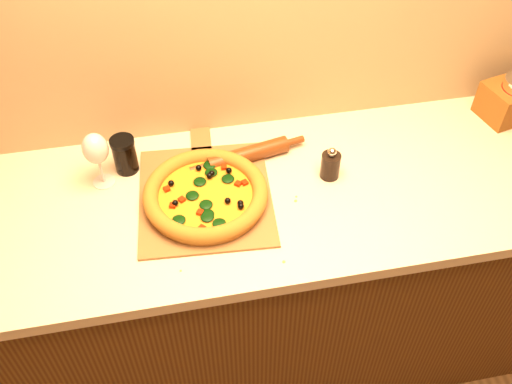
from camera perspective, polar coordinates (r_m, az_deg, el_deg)
name	(u,v)px	position (r m, az deg, el deg)	size (l,w,h in m)	color
cabinet	(274,280)	(2.08, 1.82, -8.84)	(2.80, 0.65, 0.86)	#48240F
countertop	(278,195)	(1.73, 2.17, -0.31)	(2.84, 0.68, 0.04)	beige
pizza_peel	(205,192)	(1.71, -5.11, 0.01)	(0.42, 0.60, 0.01)	brown
pizza	(206,194)	(1.67, -5.05, -0.25)	(0.37, 0.37, 0.05)	#C47531
bottle_cap	(151,234)	(1.63, -10.42, -4.11)	(0.03, 0.03, 0.01)	black
pepper_grinder	(330,165)	(1.74, 7.46, 2.71)	(0.06, 0.06, 0.11)	black
rolling_pin	(248,154)	(1.79, -0.79, 3.79)	(0.38, 0.11, 0.05)	#552D0E
wine_glass	(96,150)	(1.71, -15.75, 4.07)	(0.08, 0.08, 0.19)	silver
dark_jar	(125,155)	(1.79, -13.00, 3.66)	(0.07, 0.07, 0.12)	black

